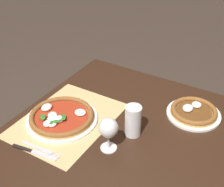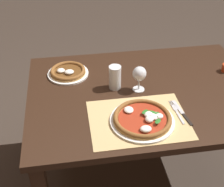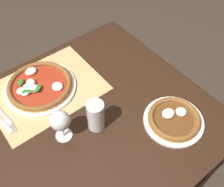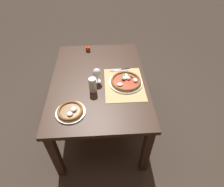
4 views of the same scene
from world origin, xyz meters
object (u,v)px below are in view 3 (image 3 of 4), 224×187
object	(u,v)px
pizza_near	(39,86)
pint_glass	(96,116)
wine_glass	(60,122)
fork	(5,116)
pizza_far	(174,119)

from	to	relation	value
pizza_near	pint_glass	xyz separation A→B (m)	(-0.09, 0.33, 0.05)
pizza_near	wine_glass	bearing A→B (deg)	81.23
pizza_near	fork	bearing A→B (deg)	13.55
pizza_far	pint_glass	world-z (taller)	pint_glass
pizza_far	fork	size ratio (longest dim) A/B	1.28
pizza_far	pint_glass	bearing A→B (deg)	-34.93
pizza_far	fork	xyz separation A→B (m)	(0.56, -0.47, -0.01)
pizza_far	wine_glass	distance (m)	0.47
pint_glass	fork	distance (m)	0.41
wine_glass	pint_glass	distance (m)	0.15
fork	pizza_far	bearing A→B (deg)	140.04
wine_glass	pizza_far	bearing A→B (deg)	150.24
pint_glass	fork	bearing A→B (deg)	-44.07
pizza_near	wine_glass	distance (m)	0.30
pizza_near	wine_glass	world-z (taller)	wine_glass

